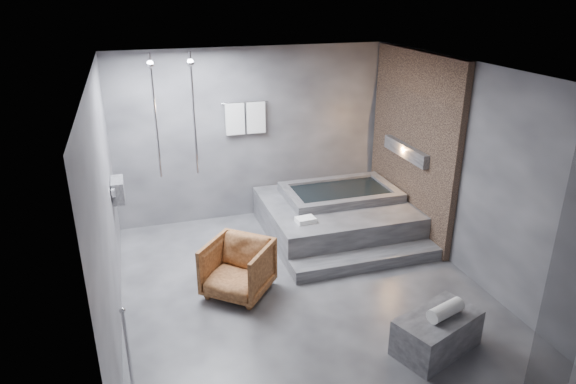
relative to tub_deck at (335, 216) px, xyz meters
name	(u,v)px	position (x,y,z in m)	size (l,w,h in m)	color
room	(327,153)	(-0.65, -1.21, 1.48)	(5.00, 5.04, 2.82)	#2F2F31
tub_deck	(335,216)	(0.00, 0.00, 0.00)	(2.20, 2.00, 0.50)	#343436
tub_step	(367,260)	(0.00, -1.18, -0.16)	(2.20, 0.36, 0.18)	#343436
concrete_bench	(437,333)	(-0.05, -3.01, -0.04)	(0.94, 0.52, 0.42)	#343437
driftwood_chair	(238,268)	(-1.86, -1.30, 0.10)	(0.75, 0.78, 0.71)	#4B2812
rolled_towel	(446,310)	(0.00, -3.04, 0.25)	(0.16, 0.16, 0.43)	silver
deck_towel	(306,220)	(-0.70, -0.56, 0.29)	(0.27, 0.20, 0.07)	white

